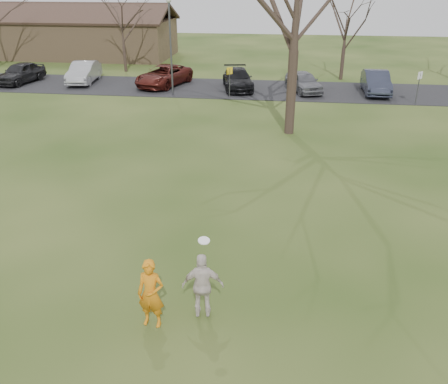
{
  "coord_description": "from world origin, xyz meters",
  "views": [
    {
      "loc": [
        1.71,
        -8.98,
        7.59
      ],
      "look_at": [
        0.0,
        4.0,
        1.5
      ],
      "focal_mm": 37.63,
      "sensor_mm": 36.0,
      "label": 1
    }
  ],
  "objects": [
    {
      "name": "car_0",
      "position": [
        -18.35,
        24.79,
        0.8
      ],
      "size": [
        2.4,
        4.66,
        1.52
      ],
      "primitive_type": "imported",
      "rotation": [
        0.0,
        0.0,
        -0.14
      ],
      "color": "black",
      "rests_on": "parking_strip"
    },
    {
      "name": "building",
      "position": [
        -20.0,
        38.0,
        1.93
      ],
      "size": [
        20.6,
        8.5,
        5.14
      ],
      "color": "#8C6D4C",
      "rests_on": "ground"
    },
    {
      "name": "car_2",
      "position": [
        -7.3,
        25.25,
        0.77
      ],
      "size": [
        3.86,
        5.77,
        1.47
      ],
      "primitive_type": "imported",
      "rotation": [
        0.0,
        0.0,
        -0.29
      ],
      "color": "#4D1712",
      "rests_on": "parking_strip"
    },
    {
      "name": "player_defender",
      "position": [
        -1.12,
        -0.44,
        0.88
      ],
      "size": [
        0.67,
        0.47,
        1.75
      ],
      "primitive_type": "imported",
      "rotation": [
        0.0,
        0.0,
        -0.08
      ],
      "color": "orange",
      "rests_on": "ground"
    },
    {
      "name": "ground",
      "position": [
        0.0,
        0.0,
        0.0
      ],
      "size": [
        120.0,
        120.0,
        0.0
      ],
      "primitive_type": "plane",
      "color": "#1E380F",
      "rests_on": "ground"
    },
    {
      "name": "catching_play",
      "position": [
        0.03,
        -0.02,
        0.92
      ],
      "size": [
        1.04,
        0.54,
        2.13
      ],
      "color": "beige",
      "rests_on": "ground"
    },
    {
      "name": "small_tree_row",
      "position": [
        4.38,
        30.06,
        3.89
      ],
      "size": [
        55.0,
        5.9,
        8.5
      ],
      "color": "#352821",
      "rests_on": "ground"
    },
    {
      "name": "sign_white",
      "position": [
        10.0,
        22.0,
        1.45
      ],
      "size": [
        0.35,
        0.35,
        2.08
      ],
      "color": "#47474C",
      "rests_on": "ground"
    },
    {
      "name": "car_3",
      "position": [
        -1.76,
        24.92,
        0.74
      ],
      "size": [
        2.88,
        5.11,
        1.4
      ],
      "primitive_type": "imported",
      "rotation": [
        0.0,
        0.0,
        0.2
      ],
      "color": "black",
      "rests_on": "parking_strip"
    },
    {
      "name": "car_4",
      "position": [
        2.94,
        24.6,
        0.74
      ],
      "size": [
        2.98,
        4.46,
        1.41
      ],
      "primitive_type": "imported",
      "rotation": [
        0.0,
        0.0,
        0.35
      ],
      "color": "slate",
      "rests_on": "parking_strip"
    },
    {
      "name": "sign_yellow",
      "position": [
        -2.0,
        22.0,
        1.45
      ],
      "size": [
        0.35,
        0.35,
        2.08
      ],
      "color": "#47474C",
      "rests_on": "ground"
    },
    {
      "name": "car_1",
      "position": [
        -13.63,
        25.55,
        0.81
      ],
      "size": [
        2.2,
        4.86,
        1.55
      ],
      "primitive_type": "imported",
      "rotation": [
        0.0,
        0.0,
        0.12
      ],
      "color": "#9D9EA3",
      "rests_on": "parking_strip"
    },
    {
      "name": "car_5",
      "position": [
        7.89,
        24.75,
        0.8
      ],
      "size": [
        1.68,
        4.64,
        1.52
      ],
      "primitive_type": "imported",
      "rotation": [
        0.0,
        0.0,
        -0.02
      ],
      "color": "#272B3B",
      "rests_on": "parking_strip"
    },
    {
      "name": "parking_strip",
      "position": [
        0.0,
        25.0,
        0.02
      ],
      "size": [
        62.0,
        6.5,
        0.04
      ],
      "primitive_type": "cube",
      "color": "black",
      "rests_on": "ground"
    },
    {
      "name": "lamp_post",
      "position": [
        -6.0,
        22.5,
        3.97
      ],
      "size": [
        0.34,
        0.34,
        6.27
      ],
      "color": "#47474C",
      "rests_on": "ground"
    }
  ]
}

